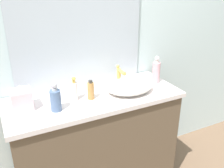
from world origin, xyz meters
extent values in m
cube|color=silver|center=(0.00, 0.73, 1.30)|extent=(6.00, 0.06, 2.60)
cube|color=brown|center=(-0.10, 0.42, 0.43)|extent=(1.28, 0.49, 0.87)
cube|color=silver|center=(-0.10, 0.42, 0.89)|extent=(1.32, 0.53, 0.03)
cube|color=#B2BCC6|center=(-0.10, 0.69, 1.54)|extent=(1.07, 0.01, 1.28)
ellipsoid|color=silver|center=(0.18, 0.37, 0.95)|extent=(0.37, 0.30, 0.09)
cylinder|color=gold|center=(0.18, 0.55, 0.97)|extent=(0.03, 0.03, 0.13)
cylinder|color=gold|center=(0.18, 0.50, 1.02)|extent=(0.03, 0.10, 0.03)
sphere|color=gold|center=(0.18, 0.57, 1.05)|extent=(0.03, 0.03, 0.03)
cylinder|color=slate|center=(-0.41, 0.34, 0.98)|extent=(0.07, 0.07, 0.15)
cylinder|color=silver|center=(-0.41, 0.34, 1.06)|extent=(0.03, 0.03, 0.02)
sphere|color=silver|center=(-0.41, 0.34, 1.09)|extent=(0.04, 0.04, 0.04)
cylinder|color=silver|center=(-0.41, 0.32, 1.09)|extent=(0.02, 0.02, 0.02)
cylinder|color=white|center=(-0.25, 0.43, 0.97)|extent=(0.05, 0.05, 0.14)
cylinder|color=gold|center=(-0.25, 0.43, 1.05)|extent=(0.02, 0.02, 0.02)
sphere|color=gold|center=(-0.25, 0.43, 1.07)|extent=(0.03, 0.03, 0.03)
cylinder|color=gold|center=(-0.25, 0.42, 1.07)|extent=(0.01, 0.02, 0.01)
cylinder|color=#B77F42|center=(-0.14, 0.39, 0.97)|extent=(0.05, 0.05, 0.13)
cylinder|color=#373632|center=(-0.14, 0.39, 1.04)|extent=(0.03, 0.03, 0.02)
cylinder|color=#DEA1AB|center=(0.47, 0.43, 0.99)|extent=(0.07, 0.07, 0.18)
cylinder|color=silver|center=(0.47, 0.43, 1.09)|extent=(0.03, 0.03, 0.02)
sphere|color=silver|center=(0.47, 0.43, 1.12)|extent=(0.04, 0.04, 0.04)
cylinder|color=silver|center=(0.47, 0.42, 1.12)|extent=(0.02, 0.02, 0.02)
cube|color=beige|center=(-0.61, 0.46, 0.97)|extent=(0.14, 0.14, 0.14)
cone|color=white|center=(-0.61, 0.46, 1.06)|extent=(0.07, 0.07, 0.04)
camera|label=1|loc=(-0.74, -1.17, 1.75)|focal=40.52mm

